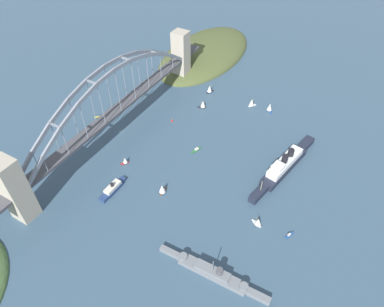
{
  "coord_description": "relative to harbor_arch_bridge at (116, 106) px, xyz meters",
  "views": [
    {
      "loc": [
        187.09,
        186.66,
        213.36
      ],
      "look_at": [
        0.0,
        78.93,
        8.0
      ],
      "focal_mm": 32.36,
      "sensor_mm": 36.0,
      "label": 1
    }
  ],
  "objects": [
    {
      "name": "small_boat_6",
      "position": [
        -73.2,
        49.78,
        -25.01
      ],
      "size": [
        6.64,
        8.6,
        9.21
      ],
      "color": "black",
      "rests_on": "ground"
    },
    {
      "name": "channel_marker_buoy",
      "position": [
        -37.95,
        34.3,
        -28.16
      ],
      "size": [
        2.2,
        2.2,
        2.75
      ],
      "color": "red",
      "rests_on": "ground"
    },
    {
      "name": "harbor_ferry_steamer",
      "position": [
        61.8,
        41.12,
        -26.91
      ],
      "size": [
        28.18,
        6.92,
        7.79
      ],
      "color": "navy",
      "rests_on": "ground"
    },
    {
      "name": "seaplane_second_in_formation",
      "position": [
        -62.47,
        -26.98,
        -27.43
      ],
      "size": [
        11.41,
        7.31,
        4.64
      ],
      "color": "#B7B7B2",
      "rests_on": "ground"
    },
    {
      "name": "seaplane_taxiing_near_bridge",
      "position": [
        -4.41,
        -28.57,
        -27.01
      ],
      "size": [
        9.96,
        9.91,
        5.09
      ],
      "color": "#B7B7B2",
      "rests_on": "ground"
    },
    {
      "name": "ground_plane",
      "position": [
        0.0,
        -0.0,
        -29.28
      ],
      "size": [
        1400.0,
        1400.0,
        0.0
      ],
      "primitive_type": "plane",
      "color": "#385166"
    },
    {
      "name": "small_boat_5",
      "position": [
        -102.35,
        111.62,
        -24.81
      ],
      "size": [
        8.03,
        8.14,
        9.69
      ],
      "color": "#234C8C",
      "rests_on": "ground"
    },
    {
      "name": "small_boat_3",
      "position": [
        32.12,
        177.83,
        -28.35
      ],
      "size": [
        8.29,
        4.18,
        2.56
      ],
      "color": "#234C8C",
      "rests_on": "ground"
    },
    {
      "name": "naval_cruiser",
      "position": [
        85.87,
        144.36,
        -26.43
      ],
      "size": [
        9.16,
        79.0,
        16.52
      ],
      "color": "slate",
      "rests_on": "ground"
    },
    {
      "name": "harbor_arch_bridge",
      "position": [
        0.0,
        0.0,
        0.0
      ],
      "size": [
        287.63,
        16.33,
        69.65
      ],
      "color": "#ADA38E",
      "rests_on": "ground"
    },
    {
      "name": "small_boat_0",
      "position": [
        43.83,
        76.96,
        -24.57
      ],
      "size": [
        9.47,
        5.53,
        10.03
      ],
      "color": "brown",
      "rests_on": "ground"
    },
    {
      "name": "small_boat_2",
      "position": [
        34.68,
        154.42,
        -25.41
      ],
      "size": [
        6.2,
        8.46,
        8.28
      ],
      "color": "silver",
      "rests_on": "ground"
    },
    {
      "name": "ocean_liner",
      "position": [
        -29.48,
        152.17,
        -24.08
      ],
      "size": [
        97.03,
        25.68,
        17.23
      ],
      "color": "#1E2333",
      "rests_on": "ground"
    },
    {
      "name": "headland_west_shore",
      "position": [
        -178.06,
        -4.39,
        -29.28
      ],
      "size": [
        169.85,
        90.02,
        26.99
      ],
      "color": "#4C562D",
      "rests_on": "ground"
    },
    {
      "name": "small_boat_7",
      "position": [
        -101.47,
        42.71,
        -24.66
      ],
      "size": [
        8.91,
        6.6,
        9.91
      ],
      "color": "black",
      "rests_on": "ground"
    },
    {
      "name": "small_boat_8",
      "position": [
        32.27,
        30.74,
        -25.95
      ],
      "size": [
        6.6,
        5.86,
        7.07
      ],
      "color": "#B2231E",
      "rests_on": "ground"
    },
    {
      "name": "small_boat_1",
      "position": [
        -12.92,
        76.04,
        -28.6
      ],
      "size": [
        11.93,
        5.04,
        1.91
      ],
      "color": "#2D6B3D",
      "rests_on": "ground"
    },
    {
      "name": "small_boat_4",
      "position": [
        -100.59,
        92.61,
        -24.61
      ],
      "size": [
        8.39,
        7.43,
        9.9
      ],
      "color": "silver",
      "rests_on": "ground"
    }
  ]
}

